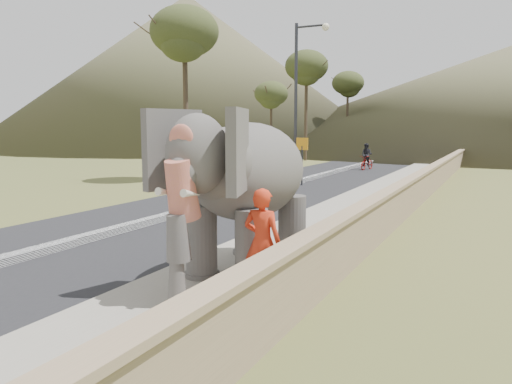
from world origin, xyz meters
TOP-DOWN VIEW (x-y plane):
  - ground at (0.00, 0.00)m, footprint 160.00×160.00m
  - road at (-5.00, 10.00)m, footprint 7.00×120.00m
  - median at (-5.00, 10.00)m, footprint 0.35×120.00m
  - walkway at (0.00, 10.00)m, footprint 3.00×120.00m
  - parapet at (1.65, 10.00)m, footprint 0.30×120.00m
  - lamppost at (-4.69, 15.25)m, footprint 1.76×0.36m
  - signboard at (-4.50, 14.92)m, footprint 0.60×0.08m
  - hill_left at (-38.00, 55.00)m, footprint 60.00×60.00m
  - hill_far at (5.00, 70.00)m, footprint 80.00×80.00m
  - elephant_and_man at (0.02, 0.24)m, footprint 2.34×4.21m
  - motorcyclist at (-3.80, 25.47)m, footprint 0.93×1.93m
  - trees at (-1.54, 31.58)m, footprint 43.17×36.42m

SIDE VIEW (x-z plane):
  - ground at x=0.00m, z-range 0.00..0.00m
  - road at x=-5.00m, z-range 0.00..0.03m
  - walkway at x=0.00m, z-range 0.00..0.15m
  - median at x=-5.00m, z-range 0.00..0.22m
  - parapet at x=1.65m, z-range 0.00..1.10m
  - motorcyclist at x=-3.80m, z-range -0.22..1.61m
  - signboard at x=-4.50m, z-range 0.44..2.84m
  - elephant_and_man at x=0.02m, z-range 0.14..3.19m
  - trees at x=-1.54m, z-range -0.58..9.14m
  - lamppost at x=-4.69m, z-range 0.87..8.87m
  - hill_far at x=5.00m, z-range 0.00..14.00m
  - hill_left at x=-38.00m, z-range 0.00..22.00m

